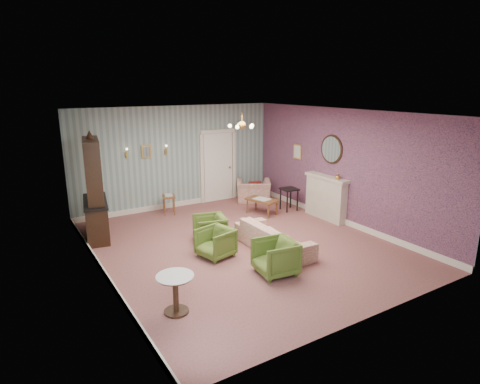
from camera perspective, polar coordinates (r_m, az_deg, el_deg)
floor at (r=9.08m, az=0.25°, el=-7.45°), size 7.00×7.00×0.00m
ceiling at (r=8.42m, az=0.27°, el=11.13°), size 7.00×7.00×0.00m
wall_back at (r=11.70m, az=-8.87°, el=4.86°), size 6.00×0.00×6.00m
wall_front at (r=6.08m, az=18.05°, el=-5.13°), size 6.00×0.00×6.00m
wall_left at (r=7.55m, az=-19.47°, el=-1.38°), size 0.00×7.00×7.00m
wall_right at (r=10.50m, az=14.33°, el=3.43°), size 0.00×7.00×7.00m
wall_right_floral at (r=10.49m, az=14.27°, el=3.42°), size 0.00×7.00×7.00m
door at (r=12.28m, az=-3.13°, el=3.74°), size 1.12×0.12×2.16m
olive_chair_a at (r=7.66m, az=5.02°, el=-8.92°), size 0.76×0.80×0.73m
olive_chair_b at (r=8.39m, az=-3.49°, el=-6.96°), size 0.75×0.78×0.67m
olive_chair_c at (r=9.13m, az=-4.29°, el=-5.04°), size 0.78×0.81×0.69m
sofa_chintz at (r=8.70m, az=4.79°, el=-5.79°), size 0.59×1.99×0.78m
wingback_chair at (r=12.26m, az=1.91°, el=0.66°), size 1.20×1.08×0.88m
dresser at (r=9.74m, az=-19.97°, el=0.74°), size 0.77×1.53×2.44m
fireplace at (r=10.88m, az=12.02°, el=-0.75°), size 0.30×1.40×1.16m
mantel_vase at (r=10.43m, az=13.64°, el=2.19°), size 0.15×0.15×0.15m
oval_mirror at (r=10.68m, az=12.78°, el=5.90°), size 0.04×0.76×0.84m
framed_print at (r=11.72m, az=8.14°, el=5.65°), size 0.04×0.34×0.42m
coffee_table at (r=11.11m, az=3.11°, el=-2.06°), size 0.72×0.96×0.44m
side_table_black at (r=11.49m, az=6.93°, el=-1.03°), size 0.46×0.46×0.64m
pedestal_table at (r=6.52m, az=-9.07°, el=-14.02°), size 0.68×0.68×0.64m
nesting_table at (r=11.28m, az=-10.01°, el=-1.68°), size 0.44×0.51×0.56m
gilt_mirror_back at (r=11.31m, az=-13.06°, el=5.59°), size 0.28×0.06×0.36m
sconce_left at (r=11.13m, az=-15.71°, el=5.28°), size 0.16×0.12×0.30m
sconce_right at (r=11.47m, az=-10.42°, el=5.86°), size 0.16×0.12×0.30m
chandelier at (r=8.44m, az=0.27°, el=9.30°), size 0.56×0.56×0.36m
burgundy_cushion at (r=12.10m, az=2.10°, el=0.67°), size 0.41×0.28×0.39m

